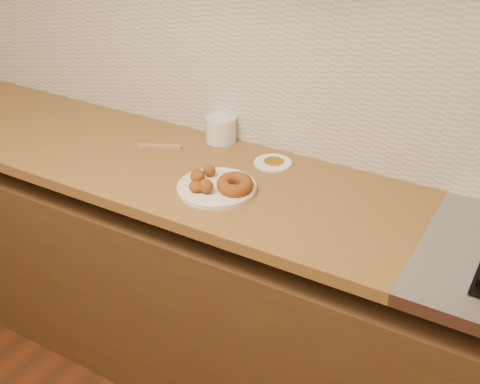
{
  "coord_description": "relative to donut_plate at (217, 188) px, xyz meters",
  "views": [
    {
      "loc": [
        0.77,
        0.17,
        1.88
      ],
      "look_at": [
        -0.06,
        1.59,
        0.93
      ],
      "focal_mm": 45.0,
      "sensor_mm": 36.0,
      "label": 1
    }
  ],
  "objects": [
    {
      "name": "wooden_utensil",
      "position": [
        -0.35,
        0.16,
        -0.0
      ],
      "size": [
        0.16,
        0.09,
        0.01
      ],
      "primitive_type": "cube",
      "rotation": [
        0.0,
        0.0,
        0.43
      ],
      "color": "#A17447",
      "rests_on": "butcher_block"
    },
    {
      "name": "wall_back",
      "position": [
        0.16,
        0.39,
        0.44
      ],
      "size": [
        4.0,
        0.02,
        2.7
      ],
      "primitive_type": "cube",
      "color": "tan",
      "rests_on": "ground"
    },
    {
      "name": "fried_dough_chunks",
      "position": [
        -0.04,
        -0.02,
        0.03
      ],
      "size": [
        0.13,
        0.16,
        0.05
      ],
      "color": "brown",
      "rests_on": "donut_plate"
    },
    {
      "name": "plastic_tub",
      "position": [
        -0.19,
        0.33,
        0.04
      ],
      "size": [
        0.14,
        0.14,
        0.1
      ],
      "primitive_type": "cylinder",
      "rotation": [
        0.0,
        0.0,
        0.3
      ],
      "color": "silver",
      "rests_on": "butcher_block"
    },
    {
      "name": "butcher_block",
      "position": [
        -0.49,
        0.08,
        -0.03
      ],
      "size": [
        2.3,
        0.62,
        0.04
      ],
      "primitive_type": "cube",
      "color": "brown",
      "rests_on": "base_cabinet"
    },
    {
      "name": "tub_lid",
      "position": [
        0.07,
        0.26,
        -0.0
      ],
      "size": [
        0.17,
        0.17,
        0.01
      ],
      "primitive_type": "cylinder",
      "rotation": [
        0.0,
        0.0,
        -0.34
      ],
      "color": "white",
      "rests_on": "butcher_block"
    },
    {
      "name": "base_cabinet",
      "position": [
        0.16,
        0.08,
        -0.52
      ],
      "size": [
        3.6,
        0.6,
        0.77
      ],
      "primitive_type": "cube",
      "color": "#4D3519",
      "rests_on": "floor"
    },
    {
      "name": "donut_plate",
      "position": [
        0.0,
        0.0,
        0.0
      ],
      "size": [
        0.26,
        0.26,
        0.01
      ],
      "primitive_type": "cylinder",
      "color": "silver",
      "rests_on": "butcher_block"
    },
    {
      "name": "brass_jar_lid",
      "position": [
        0.08,
        0.26,
        -0.0
      ],
      "size": [
        0.08,
        0.08,
        0.01
      ],
      "primitive_type": "cylinder",
      "rotation": [
        0.0,
        0.0,
        -0.16
      ],
      "color": "#B07F18",
      "rests_on": "butcher_block"
    },
    {
      "name": "ring_donut",
      "position": [
        0.06,
        0.01,
        0.03
      ],
      "size": [
        0.17,
        0.17,
        0.05
      ],
      "primitive_type": "torus",
      "rotation": [
        0.1,
        0.0,
        0.59
      ],
      "color": "brown",
      "rests_on": "donut_plate"
    },
    {
      "name": "backsplash",
      "position": [
        0.16,
        0.38,
        0.29
      ],
      "size": [
        3.6,
        0.02,
        0.6
      ],
      "primitive_type": "cube",
      "color": "beige",
      "rests_on": "wall_back"
    }
  ]
}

